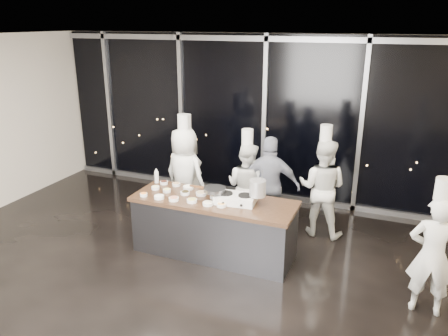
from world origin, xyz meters
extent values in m
plane|color=black|center=(0.00, 0.00, 0.00)|extent=(9.00, 9.00, 0.00)
cube|color=beige|center=(0.00, 3.50, 1.60)|extent=(9.00, 0.02, 3.20)
cube|color=silver|center=(0.00, 0.00, 3.20)|extent=(9.00, 7.00, 0.02)
cube|color=black|center=(0.00, 3.44, 1.60)|extent=(8.90, 0.04, 3.18)
cube|color=gray|center=(0.00, 3.39, 3.10)|extent=(8.90, 0.08, 0.10)
cube|color=gray|center=(0.00, 3.39, 0.05)|extent=(8.90, 0.08, 0.10)
cube|color=gray|center=(-3.60, 3.39, 1.60)|extent=(0.08, 0.08, 3.20)
cube|color=gray|center=(-1.80, 3.39, 1.60)|extent=(0.08, 0.08, 3.20)
cube|color=gray|center=(0.00, 3.39, 1.60)|extent=(0.08, 0.08, 3.20)
cube|color=gray|center=(1.80, 3.39, 1.60)|extent=(0.08, 0.08, 3.20)
cube|color=#38383D|center=(0.00, 0.90, 0.42)|extent=(2.40, 0.80, 0.84)
cube|color=#432B1C|center=(0.00, 0.90, 0.87)|extent=(2.46, 0.86, 0.06)
cube|color=silver|center=(0.34, 0.91, 0.96)|extent=(0.61, 0.41, 0.12)
cylinder|color=black|center=(0.20, 0.89, 1.03)|extent=(0.21, 0.21, 0.02)
cylinder|color=black|center=(0.48, 0.92, 1.03)|extent=(0.21, 0.21, 0.02)
cylinder|color=black|center=(0.23, 0.71, 0.95)|extent=(0.04, 0.02, 0.04)
cylinder|color=black|center=(0.49, 0.73, 0.95)|extent=(0.04, 0.02, 0.04)
cylinder|color=slate|center=(0.03, 0.88, 1.07)|extent=(0.36, 0.36, 0.05)
cube|color=#4C2B14|center=(-0.26, 0.85, 1.07)|extent=(0.24, 0.05, 0.02)
cylinder|color=silver|center=(0.66, 0.95, 1.16)|extent=(0.26, 0.26, 0.24)
cylinder|color=silver|center=(-1.03, 0.62, 0.92)|extent=(0.11, 0.11, 0.04)
cylinder|color=orange|center=(-1.03, 0.62, 0.94)|extent=(0.09, 0.09, 0.01)
cylinder|color=silver|center=(-1.01, 0.93, 0.92)|extent=(0.12, 0.12, 0.04)
cylinder|color=beige|center=(-1.01, 0.93, 0.94)|extent=(0.10, 0.10, 0.01)
cylinder|color=silver|center=(-1.00, 1.19, 0.92)|extent=(0.13, 0.13, 0.04)
cylinder|color=black|center=(-1.00, 1.19, 0.94)|extent=(0.11, 0.11, 0.01)
cylinder|color=silver|center=(-0.77, 0.63, 0.92)|extent=(0.15, 0.15, 0.04)
cylinder|color=white|center=(-0.77, 0.63, 0.94)|extent=(0.12, 0.12, 0.01)
cylinder|color=silver|center=(-0.79, 0.90, 0.92)|extent=(0.13, 0.13, 0.04)
cylinder|color=#E8E474|center=(-0.79, 0.90, 0.94)|extent=(0.10, 0.10, 0.01)
cylinder|color=silver|center=(-0.78, 1.19, 0.92)|extent=(0.13, 0.13, 0.04)
cylinder|color=#A78053|center=(-0.78, 1.19, 0.94)|extent=(0.11, 0.11, 0.01)
cylinder|color=silver|center=(-0.53, 0.65, 0.92)|extent=(0.15, 0.15, 0.04)
cylinder|color=#CB7353|center=(-0.53, 0.65, 0.94)|extent=(0.12, 0.12, 0.01)
cylinder|color=silver|center=(-0.48, 0.92, 0.92)|extent=(0.14, 0.14, 0.04)
cylinder|color=black|center=(-0.48, 0.92, 0.94)|extent=(0.11, 0.11, 0.01)
cylinder|color=silver|center=(-0.54, 1.14, 0.92)|extent=(0.17, 0.17, 0.04)
cylinder|color=white|center=(-0.54, 1.14, 0.94)|extent=(0.14, 0.14, 0.01)
cylinder|color=silver|center=(-0.25, 0.69, 0.92)|extent=(0.15, 0.15, 0.04)
cylinder|color=#BAAF4A|center=(-0.25, 0.69, 0.94)|extent=(0.12, 0.12, 0.01)
cylinder|color=silver|center=(-0.24, 0.99, 0.92)|extent=(0.16, 0.16, 0.04)
cylinder|color=tan|center=(-0.24, 0.99, 0.94)|extent=(0.13, 0.13, 0.01)
cylinder|color=silver|center=(0.01, 0.68, 0.92)|extent=(0.15, 0.15, 0.04)
cylinder|color=beige|center=(0.01, 0.68, 0.94)|extent=(0.12, 0.12, 0.01)
cylinder|color=silver|center=(0.00, 0.96, 0.92)|extent=(0.15, 0.15, 0.04)
cylinder|color=olive|center=(0.00, 0.96, 0.94)|extent=(0.12, 0.12, 0.01)
cylinder|color=silver|center=(0.21, 0.70, 0.92)|extent=(0.14, 0.14, 0.04)
cylinder|color=#E8A04D|center=(0.21, 0.70, 0.94)|extent=(0.11, 0.11, 0.01)
cylinder|color=silver|center=(-1.14, 1.19, 0.99)|extent=(0.07, 0.07, 0.19)
cone|color=silver|center=(-1.14, 1.19, 1.12)|extent=(0.06, 0.06, 0.06)
imported|color=silver|center=(-1.05, 2.11, 0.82)|extent=(0.64, 0.47, 1.63)
cylinder|color=silver|center=(-1.05, 2.11, 1.73)|extent=(0.21, 0.21, 0.26)
imported|color=silver|center=(-0.94, 1.81, 0.85)|extent=(0.94, 0.72, 1.70)
cylinder|color=silver|center=(-0.94, 1.81, 1.80)|extent=(0.23, 0.23, 0.26)
imported|color=silver|center=(0.15, 1.95, 0.76)|extent=(0.84, 0.72, 1.52)
cylinder|color=silver|center=(0.15, 1.95, 1.62)|extent=(0.23, 0.23, 0.26)
imported|color=#151E3B|center=(0.58, 1.91, 0.83)|extent=(1.03, 0.54, 1.67)
imported|color=silver|center=(1.38, 2.19, 0.82)|extent=(0.83, 0.67, 1.64)
cylinder|color=silver|center=(1.38, 2.19, 1.74)|extent=(0.20, 0.20, 0.26)
imported|color=silver|center=(2.96, 0.59, 0.76)|extent=(0.56, 0.37, 1.51)
cylinder|color=silver|center=(2.96, 0.59, 1.61)|extent=(0.19, 0.19, 0.26)
camera|label=1|loc=(2.38, -4.58, 3.42)|focal=35.00mm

